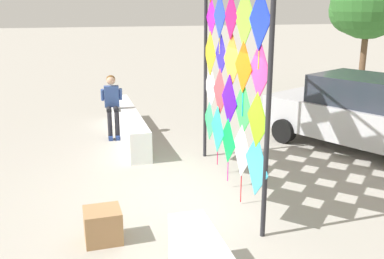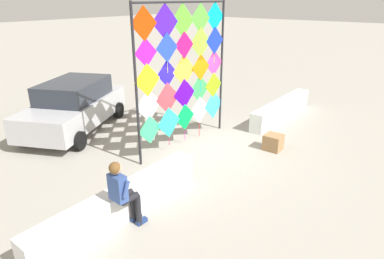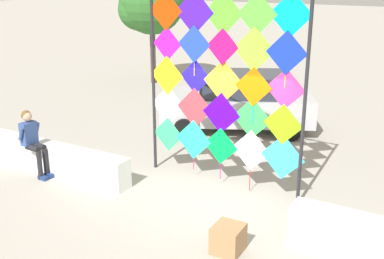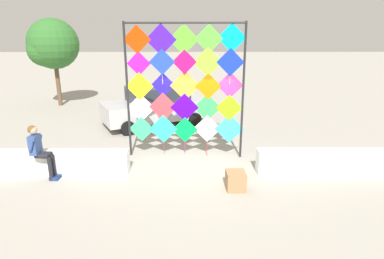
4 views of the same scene
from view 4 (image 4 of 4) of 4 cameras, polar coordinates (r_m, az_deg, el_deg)
ground at (r=9.70m, az=0.15°, el=-6.35°), size 120.00×120.00×0.00m
plaza_ledge_left at (r=9.81m, az=-23.25°, el=-5.42°), size 4.12×0.46×0.67m
plaza_ledge_right at (r=9.89m, az=23.42°, el=-5.25°), size 4.12×0.46×0.67m
kite_display_rack at (r=9.77m, az=-1.25°, el=8.16°), size 3.70×0.27×4.16m
seated_vendor at (r=9.40m, az=-25.65°, el=-3.01°), size 0.69×0.53×1.52m
parked_car at (r=13.78m, az=-6.58°, el=4.29°), size 4.67×3.58×1.67m
cardboard_box_large at (r=8.27m, az=7.82°, el=-9.05°), size 0.49×0.52×0.47m
tree_broadleaf at (r=18.67m, az=-23.86°, el=13.62°), size 2.61×2.61×4.59m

